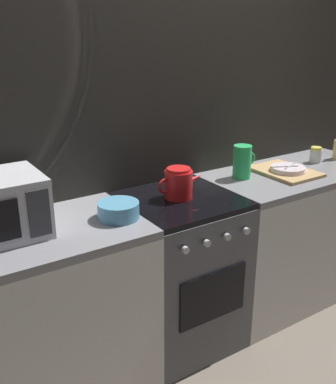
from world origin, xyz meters
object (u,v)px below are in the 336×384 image
object	(u,v)px
dish_pile	(286,171)
stove_unit	(180,272)
kettle	(179,183)
spice_jar	(316,155)
pitcher	(242,162)
mixing_bowl	(118,210)

from	to	relation	value
dish_pile	stove_unit	bearing A→B (deg)	179.23
stove_unit	kettle	world-z (taller)	kettle
kettle	spice_jar	size ratio (longest dim) A/B	2.71
stove_unit	pitcher	bearing A→B (deg)	9.24
stove_unit	pitcher	size ratio (longest dim) A/B	4.50
stove_unit	pitcher	xyz separation A→B (m)	(0.51, 0.08, 0.55)
dish_pile	mixing_bowl	bearing A→B (deg)	-177.76
stove_unit	kettle	distance (m)	0.53
kettle	spice_jar	xyz separation A→B (m)	(1.15, 0.05, -0.03)
mixing_bowl	stove_unit	bearing A→B (deg)	8.11
mixing_bowl	spice_jar	world-z (taller)	spice_jar
spice_jar	mixing_bowl	bearing A→B (deg)	-175.72
pitcher	mixing_bowl	bearing A→B (deg)	-171.26
stove_unit	kettle	bearing A→B (deg)	119.49
kettle	pitcher	bearing A→B (deg)	7.88
stove_unit	spice_jar	bearing A→B (deg)	2.92
kettle	pitcher	world-z (taller)	pitcher
kettle	dish_pile	size ratio (longest dim) A/B	0.71
pitcher	spice_jar	distance (m)	0.64
mixing_bowl	pitcher	distance (m)	0.92
stove_unit	mixing_bowl	world-z (taller)	mixing_bowl
mixing_bowl	spice_jar	xyz separation A→B (m)	(1.55, 0.12, 0.01)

